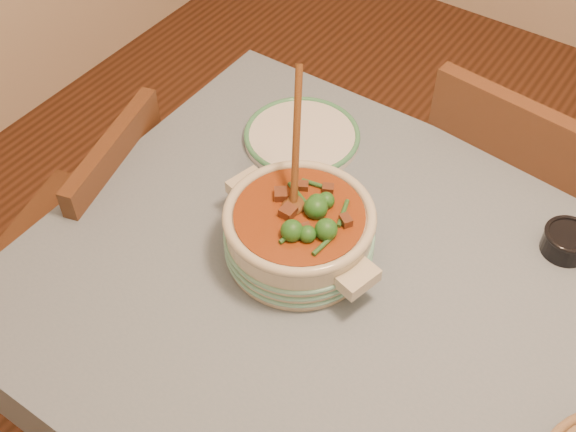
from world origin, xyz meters
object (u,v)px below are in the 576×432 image
object	(u,v)px
chair_far	(510,201)
white_plate	(302,136)
condiment_bowl	(567,240)
dining_table	(430,362)
chair_left	(101,231)
stew_casserole	(299,228)

from	to	relation	value
chair_far	white_plate	bearing A→B (deg)	42.93
white_plate	condiment_bowl	size ratio (longest dim) A/B	2.23
chair_far	condiment_bowl	bearing A→B (deg)	127.90
dining_table	chair_far	xyz separation A→B (m)	(-0.07, 0.65, -0.14)
dining_table	condiment_bowl	xyz separation A→B (m)	(0.12, 0.34, 0.12)
condiment_bowl	chair_left	bearing A→B (deg)	-161.14
dining_table	chair_left	world-z (taller)	chair_left
white_plate	chair_far	world-z (taller)	chair_far
white_plate	chair_left	xyz separation A→B (m)	(-0.41, -0.33, -0.30)
condiment_bowl	chair_far	xyz separation A→B (m)	(-0.19, 0.31, -0.27)
dining_table	chair_far	distance (m)	0.67
stew_casserole	chair_left	world-z (taller)	stew_casserole
chair_far	chair_left	xyz separation A→B (m)	(-0.86, -0.67, -0.05)
stew_casserole	white_plate	size ratio (longest dim) A/B	1.36
condiment_bowl	chair_far	bearing A→B (deg)	121.73
stew_casserole	chair_left	distance (m)	0.70
dining_table	condiment_bowl	distance (m)	0.38
dining_table	white_plate	world-z (taller)	white_plate
condiment_bowl	chair_left	world-z (taller)	chair_left
condiment_bowl	chair_left	xyz separation A→B (m)	(-1.05, -0.36, -0.32)
dining_table	chair_far	world-z (taller)	chair_far
dining_table	condiment_bowl	world-z (taller)	condiment_bowl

